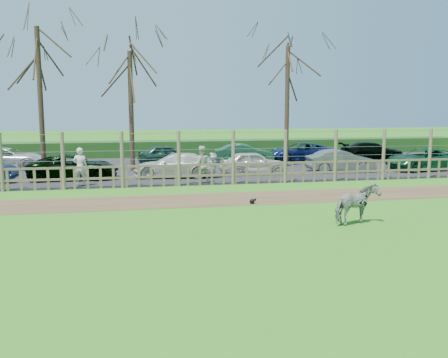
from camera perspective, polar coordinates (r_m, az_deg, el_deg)
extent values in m
plane|color=#599E28|center=(14.90, -1.95, -5.69)|extent=(120.00, 120.00, 0.00)
cube|color=brown|center=(19.25, -4.07, -2.45)|extent=(34.00, 2.80, 0.01)
cube|color=#232326|center=(29.08, -6.46, 1.26)|extent=(44.00, 13.00, 0.04)
cube|color=#1E4716|center=(35.97, -7.38, 3.46)|extent=(46.00, 2.00, 1.10)
cube|color=brown|center=(22.61, -5.16, 0.31)|extent=(30.00, 0.06, 0.10)
cube|color=brown|center=(22.54, -5.17, 1.57)|extent=(30.00, 0.06, 0.10)
cylinder|color=brown|center=(23.00, -24.12, 1.75)|extent=(0.16, 0.16, 2.50)
cylinder|color=brown|center=(22.56, -17.92, 1.97)|extent=(0.16, 0.16, 2.50)
cylinder|color=brown|center=(22.40, -11.56, 2.16)|extent=(0.16, 0.16, 2.50)
cylinder|color=brown|center=(22.51, -5.18, 2.33)|extent=(0.16, 0.16, 2.50)
cylinder|color=brown|center=(22.90, 1.06, 2.47)|extent=(0.16, 0.16, 2.50)
cylinder|color=brown|center=(23.54, 7.02, 2.57)|extent=(0.16, 0.16, 2.50)
cylinder|color=brown|center=(24.43, 12.62, 2.64)|extent=(0.16, 0.16, 2.50)
cylinder|color=brown|center=(25.53, 17.77, 2.68)|extent=(0.16, 0.16, 2.50)
cylinder|color=brown|center=(26.82, 22.47, 2.71)|extent=(0.16, 0.16, 2.50)
cylinder|color=gray|center=(22.51, -5.18, 2.33)|extent=(30.00, 0.02, 0.02)
cylinder|color=gray|center=(22.47, -5.20, 3.34)|extent=(30.00, 0.02, 0.02)
cylinder|color=gray|center=(22.44, -5.21, 4.36)|extent=(30.00, 0.02, 0.02)
cylinder|color=gray|center=(22.42, -5.22, 5.25)|extent=(30.00, 0.02, 0.02)
cylinder|color=#3D2B1E|center=(27.10, -20.22, 8.18)|extent=(0.26, 0.26, 7.50)
cylinder|color=#3D2B1E|center=(27.77, -10.56, 7.51)|extent=(0.26, 0.26, 6.50)
cylinder|color=#3D2B1E|center=(29.75, 7.21, 8.12)|extent=(0.26, 0.26, 7.00)
imported|color=gray|center=(15.80, 14.92, -2.83)|extent=(1.63, 1.19, 1.25)
imported|color=silver|center=(23.21, -16.11, 1.35)|extent=(0.68, 0.50, 1.72)
imported|color=beige|center=(23.22, -2.63, 1.68)|extent=(0.88, 0.70, 1.72)
sphere|color=black|center=(18.54, 3.23, -2.58)|extent=(0.19, 0.19, 0.19)
sphere|color=black|center=(18.56, 3.57, -2.36)|extent=(0.09, 0.09, 0.09)
imported|color=black|center=(25.45, -16.83, 1.33)|extent=(4.35, 2.06, 1.20)
imported|color=silver|center=(25.19, -5.64, 1.58)|extent=(4.32, 2.23, 1.20)
imported|color=silver|center=(26.20, 3.36, 1.87)|extent=(3.55, 1.48, 1.20)
imported|color=slate|center=(27.75, 13.16, 2.03)|extent=(3.70, 1.46, 1.20)
imported|color=#105229|center=(29.91, 21.81, 2.10)|extent=(4.52, 2.47, 1.20)
imported|color=silver|center=(30.79, -23.46, 2.17)|extent=(4.37, 2.10, 1.20)
imported|color=#204535|center=(30.61, -6.51, 2.78)|extent=(3.65, 1.78, 1.20)
imported|color=#1F5635|center=(31.03, 2.28, 2.91)|extent=(3.75, 1.63, 1.20)
imported|color=#111E50|center=(32.26, 8.72, 3.03)|extent=(4.38, 2.14, 1.20)
imported|color=black|center=(34.01, 16.57, 3.05)|extent=(4.33, 2.23, 1.20)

